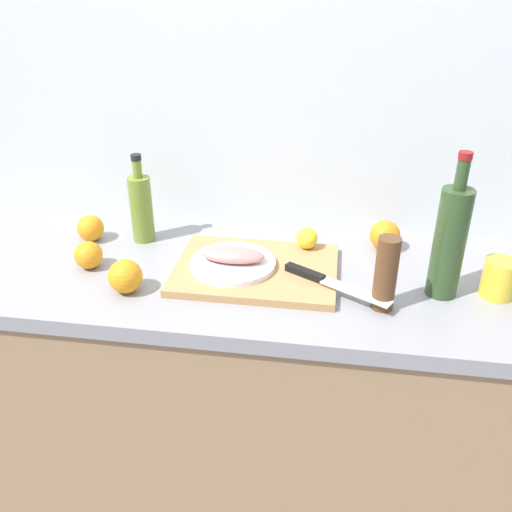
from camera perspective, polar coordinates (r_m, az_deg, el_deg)
name	(u,v)px	position (r m, az deg, el deg)	size (l,w,h in m)	color
ground_plane	(228,496)	(2.05, -2.91, -23.76)	(12.00, 12.00, 0.00)	slate
back_wall	(240,107)	(1.63, -1.67, 15.30)	(3.20, 0.05, 2.50)	silver
kitchen_counter	(225,396)	(1.72, -3.28, -14.42)	(2.00, 0.60, 0.90)	#9E7A56
cutting_board	(256,270)	(1.42, 0.00, -1.42)	(0.42, 0.31, 0.02)	tan
white_plate	(233,264)	(1.41, -2.43, -0.79)	(0.22, 0.22, 0.01)	white
fish_fillet	(233,255)	(1.40, -2.45, 0.12)	(0.17, 0.07, 0.04)	tan
chef_knife	(323,279)	(1.35, 6.99, -2.45)	(0.26, 0.17, 0.02)	silver
lemon_0	(307,238)	(1.50, 5.34, 1.88)	(0.06, 0.06, 0.06)	yellow
olive_oil_bottle	(141,207)	(1.59, -11.89, 5.04)	(0.06, 0.06, 0.26)	olive
wine_bottle	(450,241)	(1.35, 19.57, 1.50)	(0.07, 0.07, 0.36)	#2D4723
coffee_mug_0	(500,278)	(1.43, 24.16, -2.15)	(0.12, 0.08, 0.10)	yellow
orange_0	(90,228)	(1.65, -16.89, 2.80)	(0.08, 0.08, 0.08)	orange
orange_1	(88,255)	(1.50, -17.09, 0.09)	(0.07, 0.07, 0.07)	orange
orange_2	(125,276)	(1.36, -13.48, -2.08)	(0.08, 0.08, 0.08)	orange
orange_3	(385,235)	(1.57, 13.31, 2.12)	(0.08, 0.08, 0.08)	orange
pepper_mill	(386,274)	(1.27, 13.39, -1.82)	(0.05, 0.05, 0.18)	brown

